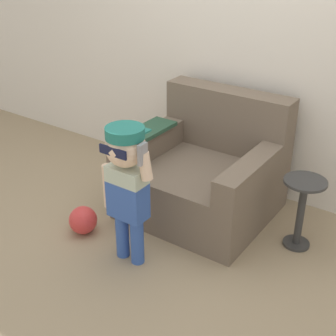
# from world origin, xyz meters

# --- Properties ---
(ground_plane) EXTENTS (10.00, 10.00, 0.00)m
(ground_plane) POSITION_xyz_m (0.00, 0.00, 0.00)
(ground_plane) COLOR #998466
(wall_back) EXTENTS (10.00, 0.05, 2.60)m
(wall_back) POSITION_xyz_m (0.00, 0.75, 1.30)
(wall_back) COLOR silver
(wall_back) RESTS_ON ground_plane
(armchair) EXTENTS (1.04, 0.95, 0.88)m
(armchair) POSITION_xyz_m (0.01, 0.22, 0.31)
(armchair) COLOR #6B5B4C
(armchair) RESTS_ON ground_plane
(person_child) EXTENTS (0.39, 0.29, 0.94)m
(person_child) POSITION_xyz_m (-0.06, -0.60, 0.63)
(person_child) COLOR #3356AD
(person_child) RESTS_ON ground_plane
(side_table) EXTENTS (0.28, 0.28, 0.51)m
(side_table) POSITION_xyz_m (0.79, 0.18, 0.31)
(side_table) COLOR #333333
(side_table) RESTS_ON ground_plane
(toy_ball) EXTENTS (0.20, 0.20, 0.20)m
(toy_ball) POSITION_xyz_m (-0.53, -0.56, 0.10)
(toy_ball) COLOR #D13838
(toy_ball) RESTS_ON ground_plane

